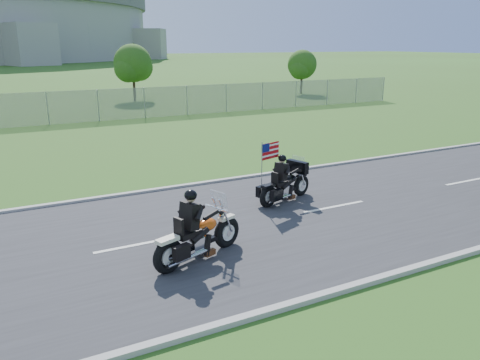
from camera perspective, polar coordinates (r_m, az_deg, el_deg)
ground at (r=12.47m, az=-3.27°, el=-6.29°), size 420.00×420.00×0.00m
road at (r=12.47m, az=-3.27°, el=-6.21°), size 120.00×8.00×0.04m
curb_north at (r=16.03m, az=-9.21°, el=-1.09°), size 120.00×0.18×0.12m
curb_south at (r=9.28m, az=7.35°, el=-14.56°), size 120.00×0.18×0.12m
tree_fence_near at (r=42.00m, az=-12.89°, el=13.48°), size 3.52×3.28×4.75m
tree_fence_far at (r=46.95m, az=7.59°, el=13.60°), size 3.08×2.87×4.20m
motorcycle_lead at (r=10.72m, az=-5.19°, el=-7.05°), size 2.50×1.22×1.75m
motorcycle_follow at (r=14.62m, az=5.53°, el=-0.67°), size 2.25×1.09×1.93m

